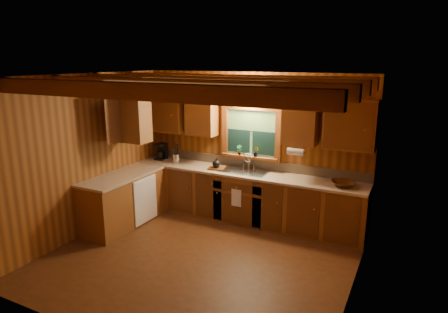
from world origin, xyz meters
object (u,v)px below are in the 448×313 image
Objects in this scene: sink at (245,174)px; wicker_basket at (343,184)px; coffee_maker at (162,151)px; cutting_board at (216,168)px.

sink is 2.31× the size of wicker_basket.
coffee_maker is 3.51m from wicker_basket.
sink is at bearing -1.61° from cutting_board.
coffee_maker is 1.12× the size of cutting_board.
cutting_board is (-0.51, -0.09, 0.06)m from sink.
coffee_maker is at bearing 177.91° from sink.
coffee_maker reaches higher than cutting_board.
wicker_basket is at bearing -2.45° from sink.
coffee_maker reaches higher than wicker_basket.
wicker_basket is (3.50, -0.14, -0.11)m from coffee_maker.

